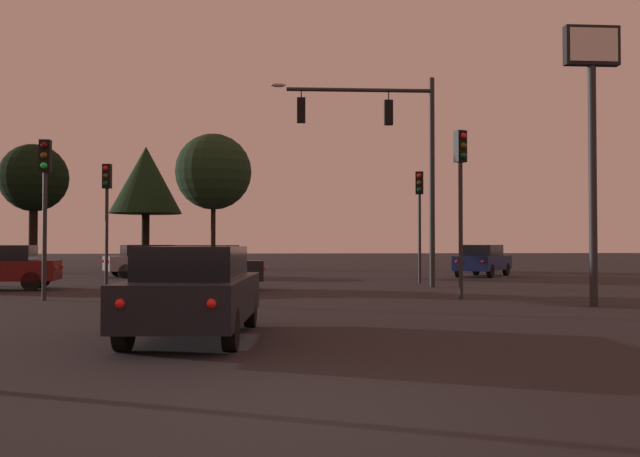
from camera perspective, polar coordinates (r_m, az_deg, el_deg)
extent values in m
plane|color=black|center=(30.79, -4.93, -4.19)|extent=(168.00, 168.00, 0.00)
cylinder|color=#232326|center=(25.40, 9.23, 3.79)|extent=(0.20, 0.20, 7.61)
cylinder|color=#232326|center=(25.47, 3.28, 11.33)|extent=(5.28, 0.35, 0.14)
ellipsoid|color=#F4EACC|center=(25.35, -3.47, 11.75)|extent=(0.56, 0.28, 0.16)
cylinder|color=#232326|center=(25.58, 5.67, 10.88)|extent=(0.05, 0.05, 0.36)
cube|color=black|center=(25.45, 5.68, 9.50)|extent=(0.31, 0.25, 0.90)
sphere|color=red|center=(25.64, 5.63, 10.05)|extent=(0.18, 0.18, 0.18)
sphere|color=#56380C|center=(25.59, 5.63, 9.44)|extent=(0.18, 0.18, 0.18)
sphere|color=#0C4219|center=(25.54, 5.63, 8.82)|extent=(0.18, 0.18, 0.18)
cylinder|color=#232326|center=(25.29, -1.56, 11.07)|extent=(0.05, 0.05, 0.31)
cube|color=black|center=(25.17, -1.57, 9.72)|extent=(0.31, 0.25, 0.90)
sphere|color=red|center=(25.36, -1.57, 10.28)|extent=(0.18, 0.18, 0.18)
sphere|color=#56380C|center=(25.31, -1.57, 9.66)|extent=(0.18, 0.18, 0.18)
sphere|color=#0C4219|center=(25.25, -1.58, 9.04)|extent=(0.18, 0.18, 0.18)
cylinder|color=#232326|center=(27.82, 8.22, -0.83)|extent=(0.12, 0.12, 3.55)
cube|color=black|center=(27.93, 8.21, 3.74)|extent=(0.36, 0.32, 0.90)
sphere|color=red|center=(27.82, 8.18, 4.34)|extent=(0.18, 0.18, 0.18)
sphere|color=#56380C|center=(27.79, 8.18, 3.77)|extent=(0.18, 0.18, 0.18)
sphere|color=#0C4219|center=(27.77, 8.19, 3.19)|extent=(0.18, 0.18, 0.18)
cylinder|color=#232326|center=(20.61, -21.77, -0.59)|extent=(0.12, 0.12, 3.56)
cube|color=black|center=(20.75, -21.72, 5.58)|extent=(0.31, 0.25, 0.90)
sphere|color=#4C0A0A|center=(20.65, -21.81, 6.39)|extent=(0.18, 0.18, 0.18)
sphere|color=#56380C|center=(20.62, -21.82, 5.62)|extent=(0.18, 0.18, 0.18)
sphere|color=#1EE04C|center=(20.59, -21.82, 4.85)|extent=(0.18, 0.18, 0.18)
cylinder|color=#232326|center=(26.57, -17.19, -0.70)|extent=(0.12, 0.12, 3.61)
cube|color=black|center=(26.69, -17.16, 4.14)|extent=(0.33, 0.28, 0.90)
sphere|color=red|center=(26.59, -17.26, 4.77)|extent=(0.18, 0.18, 0.18)
sphere|color=#56380C|center=(26.56, -17.27, 4.17)|extent=(0.18, 0.18, 0.18)
sphere|color=#0C4219|center=(26.54, -17.27, 3.57)|extent=(0.18, 0.18, 0.18)
cylinder|color=#232326|center=(19.95, 11.53, -0.17)|extent=(0.12, 0.12, 3.88)
cube|color=black|center=(20.14, 11.50, 6.65)|extent=(0.36, 0.33, 0.90)
sphere|color=red|center=(20.07, 11.74, 7.49)|extent=(0.18, 0.18, 0.18)
sphere|color=#56380C|center=(20.03, 11.74, 6.70)|extent=(0.18, 0.18, 0.18)
sphere|color=#0C4219|center=(19.99, 11.74, 5.90)|extent=(0.18, 0.18, 0.18)
cube|color=black|center=(11.73, -10.26, -5.67)|extent=(2.16, 4.60, 0.68)
cube|color=black|center=(11.55, -10.38, -2.76)|extent=(1.73, 2.54, 0.52)
cylinder|color=black|center=(13.34, -12.46, -6.59)|extent=(0.26, 0.66, 0.64)
cylinder|color=black|center=(13.10, -5.77, -6.71)|extent=(0.26, 0.66, 0.64)
cylinder|color=black|center=(10.50, -15.90, -8.02)|extent=(0.26, 0.66, 0.64)
cylinder|color=black|center=(10.20, -7.38, -8.26)|extent=(0.26, 0.66, 0.64)
sphere|color=red|center=(9.68, -16.18, -5.98)|extent=(0.14, 0.14, 0.14)
sphere|color=red|center=(9.42, -8.95, -6.15)|extent=(0.14, 0.14, 0.14)
cube|color=black|center=(23.62, -9.84, -3.45)|extent=(4.23, 2.05, 0.68)
cube|color=black|center=(23.61, -9.48, -2.00)|extent=(2.33, 1.66, 0.52)
cylinder|color=black|center=(22.90, -13.25, -4.36)|extent=(0.65, 0.25, 0.64)
cylinder|color=black|center=(24.44, -13.04, -4.16)|extent=(0.65, 0.25, 0.64)
cylinder|color=black|center=(22.91, -6.44, -4.38)|extent=(0.65, 0.25, 0.64)
cylinder|color=black|center=(24.45, -6.66, -4.19)|extent=(0.65, 0.25, 0.64)
sphere|color=red|center=(23.11, -4.71, -3.27)|extent=(0.14, 0.14, 0.14)
sphere|color=red|center=(24.32, -4.97, -3.17)|extent=(0.14, 0.14, 0.14)
cylinder|color=black|center=(24.93, -22.73, -4.04)|extent=(0.66, 0.26, 0.64)
cylinder|color=black|center=(26.51, -22.03, -3.88)|extent=(0.66, 0.26, 0.64)
sphere|color=red|center=(24.95, -21.02, -3.04)|extent=(0.14, 0.14, 0.14)
sphere|color=red|center=(26.20, -20.54, -2.96)|extent=(0.14, 0.14, 0.14)
cube|color=gray|center=(33.66, -13.84, -2.78)|extent=(4.45, 3.22, 0.68)
cube|color=black|center=(33.62, -14.09, -1.76)|extent=(2.62, 2.30, 0.52)
cylinder|color=black|center=(34.81, -12.02, -3.30)|extent=(0.67, 0.42, 0.64)
cylinder|color=black|center=(33.20, -11.27, -3.41)|extent=(0.67, 0.42, 0.64)
cylinder|color=black|center=(34.21, -16.35, -3.32)|extent=(0.67, 0.42, 0.64)
cylinder|color=black|center=(32.57, -15.80, -3.42)|extent=(0.67, 0.42, 0.64)
sphere|color=red|center=(33.89, -17.45, -2.58)|extent=(0.14, 0.14, 0.14)
sphere|color=red|center=(32.61, -17.06, -2.64)|extent=(0.14, 0.14, 0.14)
cube|color=#0F1947|center=(34.15, 13.29, -2.77)|extent=(3.76, 4.28, 0.68)
cube|color=black|center=(33.99, 13.21, -1.76)|extent=(2.47, 2.63, 0.52)
cylinder|color=black|center=(35.66, 12.76, -3.25)|extent=(0.54, 0.64, 0.64)
cylinder|color=black|center=(35.23, 15.11, -3.26)|extent=(0.54, 0.64, 0.64)
cylinder|color=black|center=(33.12, 11.36, -3.41)|extent=(0.54, 0.64, 0.64)
cylinder|color=black|center=(32.66, 13.88, -3.43)|extent=(0.54, 0.64, 0.64)
sphere|color=red|center=(32.39, 11.22, -2.68)|extent=(0.14, 0.14, 0.14)
sphere|color=red|center=(32.02, 13.25, -2.69)|extent=(0.14, 0.14, 0.14)
cylinder|color=#232326|center=(18.68, 21.58, 3.32)|extent=(0.20, 0.20, 6.07)
cube|color=black|center=(19.28, 21.49, 13.84)|extent=(1.41, 0.29, 1.00)
cube|color=white|center=(19.17, 21.67, 13.94)|extent=(1.23, 0.05, 0.84)
cylinder|color=black|center=(46.79, -14.20, -0.98)|extent=(0.51, 0.51, 3.57)
cone|color=black|center=(46.97, -14.17, 3.90)|extent=(4.72, 4.72, 4.43)
cylinder|color=black|center=(42.32, -8.81, -0.45)|extent=(0.29, 0.29, 4.34)
sphere|color=black|center=(42.54, -8.79, 4.65)|extent=(4.62, 4.62, 4.62)
cylinder|color=black|center=(40.66, -22.59, -0.65)|extent=(0.46, 0.46, 3.89)
sphere|color=black|center=(40.82, -22.55, 3.89)|extent=(3.68, 3.68, 3.68)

